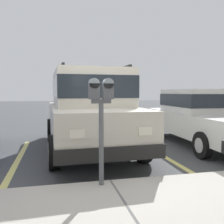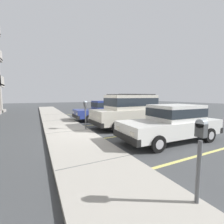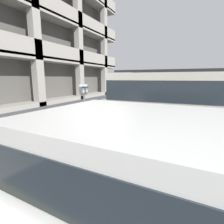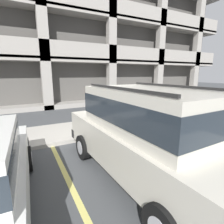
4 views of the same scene
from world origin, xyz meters
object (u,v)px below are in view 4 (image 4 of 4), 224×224
(dark_hatchback, at_px, (222,120))
(parking_garage, at_px, (32,7))
(silver_suv, at_px, (146,130))
(parking_meter_near, at_px, (101,103))

(dark_hatchback, bearing_deg, parking_garage, 106.45)
(silver_suv, distance_m, parking_garage, 15.49)
(parking_meter_near, distance_m, parking_garage, 12.94)
(silver_suv, xyz_separation_m, parking_garage, (-0.78, 14.07, 6.45))
(dark_hatchback, height_order, parking_meter_near, parking_meter_near)
(dark_hatchback, relative_size, parking_meter_near, 2.93)
(parking_garage, bearing_deg, dark_hatchback, -73.26)
(silver_suv, height_order, parking_garage, parking_garage)
(silver_suv, distance_m, dark_hatchback, 3.38)
(parking_meter_near, bearing_deg, silver_suv, -93.77)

